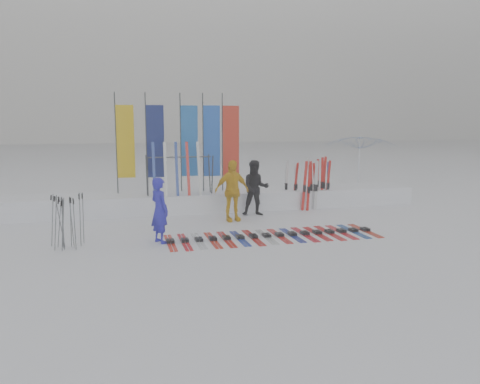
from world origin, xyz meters
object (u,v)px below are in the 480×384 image
object	(u,v)px
person_yellow	(232,191)
ski_row	(273,235)
person_black	(256,188)
person_blue	(160,210)
ski_rack	(179,170)
tent_canopy	(360,166)

from	to	relation	value
person_yellow	ski_row	distance (m)	2.37
person_black	person_yellow	distance (m)	1.10
person_blue	ski_rack	bearing A→B (deg)	-42.01
person_black	ski_row	size ratio (longest dim) A/B	0.32
person_black	tent_canopy	bearing A→B (deg)	36.40
ski_rack	person_black	bearing A→B (deg)	-22.79
person_yellow	ski_rack	world-z (taller)	ski_rack
person_blue	ski_rack	world-z (taller)	ski_rack
person_blue	ski_rack	xyz separation A→B (m)	(0.93, 3.59, 0.60)
person_blue	ski_row	size ratio (longest dim) A/B	0.30
person_blue	person_black	world-z (taller)	person_black
ski_row	ski_rack	bearing A→B (deg)	116.69
person_blue	tent_canopy	world-z (taller)	tent_canopy
person_blue	tent_canopy	bearing A→B (deg)	-85.63
tent_canopy	ski_rack	bearing A→B (deg)	-169.25
person_black	ski_rack	world-z (taller)	ski_rack
person_blue	ski_row	bearing A→B (deg)	-119.96
person_blue	person_black	xyz separation A→B (m)	(3.14, 2.66, 0.07)
person_yellow	person_blue	bearing A→B (deg)	-146.47
person_black	ski_row	world-z (taller)	person_black
person_black	person_yellow	bearing A→B (deg)	-133.95
ski_row	ski_rack	world-z (taller)	ski_rack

